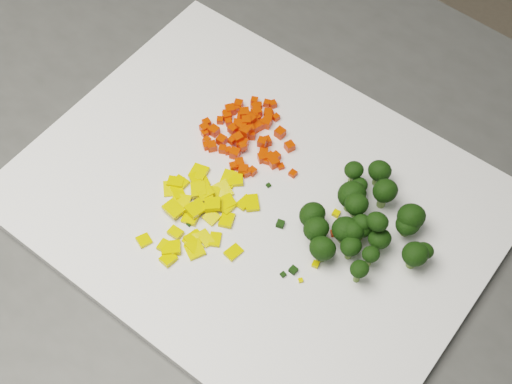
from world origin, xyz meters
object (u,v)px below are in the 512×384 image
Objects in this scene: cutting_board at (256,200)px; pepper_pile at (196,209)px; carrot_pile at (250,128)px; broccoli_pile at (369,214)px; counter_block at (290,343)px.

pepper_pile reaches higher than cutting_board.
cutting_board is at bearing -45.28° from carrot_pile.
broccoli_pile reaches higher than cutting_board.
cutting_board reaches higher than counter_block.
broccoli_pile reaches higher than pepper_pile.
cutting_board is 3.88× the size of pepper_pile.
pepper_pile is at bearing -79.42° from carrot_pile.
broccoli_pile is (0.15, 0.10, 0.02)m from pepper_pile.
broccoli_pile is at bearing 2.24° from counter_block.
cutting_board is at bearing -133.89° from counter_block.
cutting_board is (-0.04, -0.04, 0.46)m from counter_block.
carrot_pile is at bearing 175.10° from broccoli_pile.
broccoli_pile reaches higher than counter_block.
carrot_pile reaches higher than cutting_board.
carrot_pile reaches higher than counter_block.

